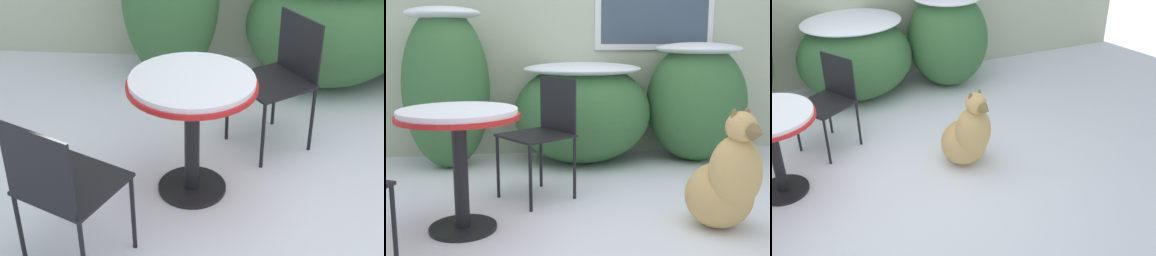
# 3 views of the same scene
# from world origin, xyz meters

# --- Properties ---
(ground_plane) EXTENTS (16.00, 16.00, 0.00)m
(ground_plane) POSITION_xyz_m (0.00, 0.00, 0.00)
(ground_plane) COLOR white
(shrub_middle) EXTENTS (1.30, 1.08, 0.96)m
(shrub_middle) POSITION_xyz_m (0.19, 1.73, 0.52)
(shrub_middle) COLOR #386638
(shrub_middle) RESTS_ON ground_plane
(shrub_right) EXTENTS (0.96, 0.95, 1.15)m
(shrub_right) POSITION_xyz_m (1.30, 1.69, 0.61)
(shrub_right) COLOR #386638
(shrub_right) RESTS_ON ground_plane
(patio_chair_near_table) EXTENTS (0.62, 0.62, 0.90)m
(patio_chair_near_table) POSITION_xyz_m (-0.24, 0.75, 0.52)
(patio_chair_near_table) COLOR black
(patio_chair_near_table) RESTS_ON ground_plane
(dog) EXTENTS (0.55, 0.61, 0.79)m
(dog) POSITION_xyz_m (0.84, -0.05, 0.30)
(dog) COLOR tan
(dog) RESTS_ON ground_plane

